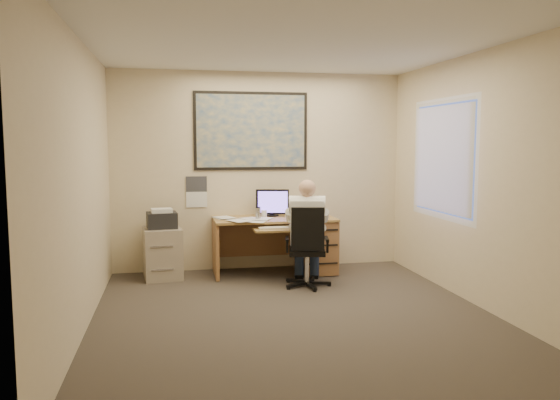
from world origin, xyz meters
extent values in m
cube|color=#3C352F|center=(0.00, 0.00, 0.00)|extent=(4.00, 4.50, 0.00)
cube|color=white|center=(0.00, 0.00, 2.70)|extent=(4.00, 4.50, 0.00)
cube|color=beige|center=(0.00, 2.25, 1.35)|extent=(4.00, 0.00, 2.70)
cube|color=beige|center=(0.00, -2.25, 1.35)|extent=(4.00, 0.00, 2.70)
cube|color=beige|center=(-2.00, 0.00, 1.35)|extent=(0.00, 4.50, 2.70)
cube|color=beige|center=(2.00, 0.00, 1.35)|extent=(0.00, 4.50, 2.70)
cube|color=#A68047|center=(0.13, 1.88, 0.73)|extent=(1.60, 0.75, 0.03)
cube|color=#A87344|center=(0.71, 1.88, 0.36)|extent=(0.45, 0.70, 0.70)
cube|color=#A87344|center=(-0.65, 1.88, 0.36)|extent=(0.04, 0.70, 0.70)
cube|color=#A87344|center=(0.13, 2.22, 0.45)|extent=(1.55, 0.03, 0.55)
cylinder|color=black|center=(0.14, 2.02, 0.76)|extent=(0.18, 0.18, 0.02)
cube|color=black|center=(0.14, 2.00, 0.95)|extent=(0.44, 0.14, 0.34)
cube|color=#7F5DFF|center=(0.14, 1.98, 0.95)|extent=(0.39, 0.09, 0.29)
cube|color=#A68047|center=(0.07, 1.43, 0.66)|extent=(0.55, 0.30, 0.02)
cube|color=beige|center=(0.07, 1.43, 0.68)|extent=(0.43, 0.14, 0.02)
cube|color=black|center=(0.69, 1.94, 0.77)|extent=(0.22, 0.20, 0.05)
cylinder|color=silver|center=(-0.11, 1.72, 0.83)|extent=(0.07, 0.07, 0.15)
cylinder|color=white|center=(0.01, 1.96, 0.80)|extent=(0.07, 0.07, 0.09)
cube|color=white|center=(-0.32, 1.88, 0.76)|extent=(0.60, 0.56, 0.02)
cube|color=#1E4C93|center=(-0.12, 2.23, 1.90)|extent=(1.56, 0.03, 1.06)
cube|color=white|center=(-0.87, 2.24, 1.08)|extent=(0.28, 0.01, 0.42)
cube|color=#A59785|center=(-1.33, 1.91, 0.33)|extent=(0.52, 0.61, 0.65)
cube|color=black|center=(-1.33, 1.91, 0.75)|extent=(0.41, 0.36, 0.20)
cube|color=white|center=(-1.33, 1.89, 0.88)|extent=(0.28, 0.23, 0.05)
cylinder|color=silver|center=(0.40, 1.14, 0.23)|extent=(0.06, 0.06, 0.37)
cube|color=black|center=(0.40, 1.14, 0.43)|extent=(0.50, 0.50, 0.06)
cube|color=black|center=(0.44, 0.93, 0.74)|extent=(0.39, 0.13, 0.51)
camera|label=1|loc=(-1.18, -5.18, 1.74)|focal=35.00mm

